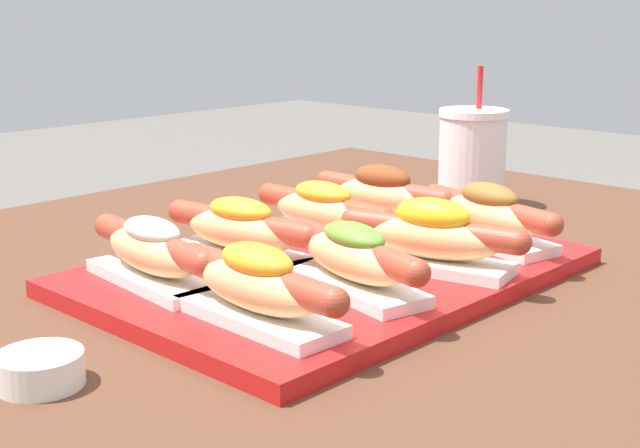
{
  "coord_description": "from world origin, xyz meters",
  "views": [
    {
      "loc": [
        -0.68,
        -0.61,
        1.02
      ],
      "look_at": [
        -0.01,
        0.02,
        0.79
      ],
      "focal_mm": 50.0,
      "sensor_mm": 36.0,
      "label": 1
    }
  ],
  "objects": [
    {
      "name": "hot_dog_1",
      "position": [
        -0.07,
        -0.08,
        0.78
      ],
      "size": [
        0.09,
        0.2,
        0.07
      ],
      "color": "white",
      "rests_on": "serving_tray"
    },
    {
      "name": "hot_dog_7",
      "position": [
        0.16,
        0.08,
        0.78
      ],
      "size": [
        0.07,
        0.21,
        0.07
      ],
      "color": "white",
      "rests_on": "serving_tray"
    },
    {
      "name": "hot_dog_0",
      "position": [
        -0.19,
        -0.08,
        0.78
      ],
      "size": [
        0.07,
        0.21,
        0.07
      ],
      "color": "white",
      "rests_on": "serving_tray"
    },
    {
      "name": "hot_dog_4",
      "position": [
        -0.18,
        0.08,
        0.78
      ],
      "size": [
        0.08,
        0.21,
        0.07
      ],
      "color": "white",
      "rests_on": "serving_tray"
    },
    {
      "name": "serving_tray",
      "position": [
        -0.01,
        -0.0,
        0.74
      ],
      "size": [
        0.5,
        0.36,
        0.02
      ],
      "color": "red",
      "rests_on": "patio_table"
    },
    {
      "name": "drink_cup",
      "position": [
        0.38,
        0.09,
        0.8
      ],
      "size": [
        0.1,
        0.1,
        0.2
      ],
      "color": "white",
      "rests_on": "patio_table"
    },
    {
      "name": "hot_dog_2",
      "position": [
        0.04,
        -0.09,
        0.78
      ],
      "size": [
        0.1,
        0.2,
        0.08
      ],
      "color": "white",
      "rests_on": "serving_tray"
    },
    {
      "name": "hot_dog_6",
      "position": [
        0.05,
        0.07,
        0.78
      ],
      "size": [
        0.06,
        0.21,
        0.07
      ],
      "color": "white",
      "rests_on": "serving_tray"
    },
    {
      "name": "hot_dog_3",
      "position": [
        0.17,
        -0.08,
        0.78
      ],
      "size": [
        0.09,
        0.21,
        0.07
      ],
      "color": "white",
      "rests_on": "serving_tray"
    },
    {
      "name": "sauce_bowl",
      "position": [
        -0.36,
        -0.02,
        0.74
      ],
      "size": [
        0.07,
        0.07,
        0.03
      ],
      "color": "white",
      "rests_on": "patio_table"
    },
    {
      "name": "hot_dog_5",
      "position": [
        -0.07,
        0.08,
        0.78
      ],
      "size": [
        0.08,
        0.21,
        0.07
      ],
      "color": "white",
      "rests_on": "serving_tray"
    }
  ]
}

